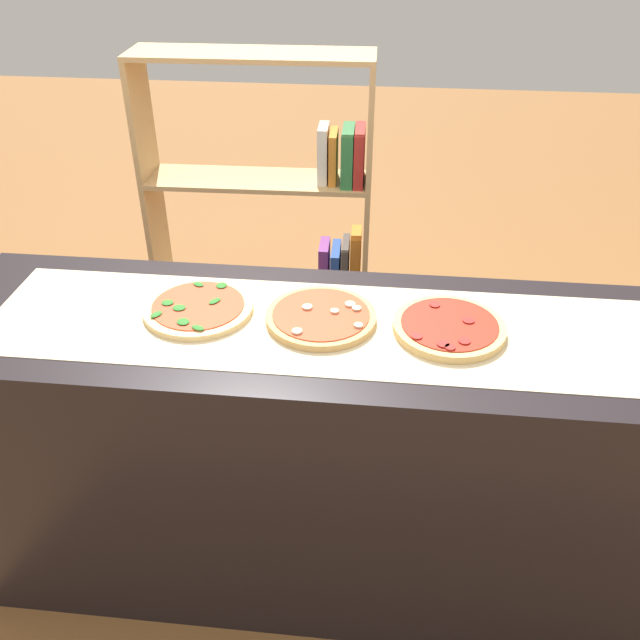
{
  "coord_description": "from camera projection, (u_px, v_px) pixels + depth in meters",
  "views": [
    {
      "loc": [
        0.16,
        -1.49,
        1.94
      ],
      "look_at": [
        0.0,
        0.0,
        0.95
      ],
      "focal_mm": 38.48,
      "sensor_mm": 36.0,
      "label": 1
    }
  ],
  "objects": [
    {
      "name": "parchment_paper",
      "position": [
        320.0,
        326.0,
        1.81
      ],
      "size": [
        1.78,
        0.44,
        0.0
      ],
      "primitive_type": "cube",
      "color": "beige",
      "rests_on": "counter"
    },
    {
      "name": "ground_plane",
      "position": [
        320.0,
        553.0,
        2.32
      ],
      "size": [
        12.0,
        12.0,
        0.0
      ],
      "primitive_type": "plane",
      "color": "brown"
    },
    {
      "name": "pizza_pepperoni_2",
      "position": [
        449.0,
        327.0,
        1.78
      ],
      "size": [
        0.29,
        0.29,
        0.03
      ],
      "color": "#DBB26B",
      "rests_on": "parchment_paper"
    },
    {
      "name": "pizza_mushroom_1",
      "position": [
        321.0,
        317.0,
        1.83
      ],
      "size": [
        0.3,
        0.3,
        0.03
      ],
      "color": "tan",
      "rests_on": "parchment_paper"
    },
    {
      "name": "bookshelf",
      "position": [
        289.0,
        250.0,
        2.8
      ],
      "size": [
        0.88,
        0.26,
        1.41
      ],
      "color": "tan",
      "rests_on": "ground_plane"
    },
    {
      "name": "counter",
      "position": [
        320.0,
        454.0,
        2.07
      ],
      "size": [
        2.09,
        0.61,
        0.93
      ],
      "primitive_type": "cube",
      "color": "black",
      "rests_on": "ground_plane"
    },
    {
      "name": "pizza_spinach_0",
      "position": [
        198.0,
        308.0,
        1.87
      ],
      "size": [
        0.3,
        0.3,
        0.02
      ],
      "color": "#E5C17F",
      "rests_on": "parchment_paper"
    }
  ]
}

